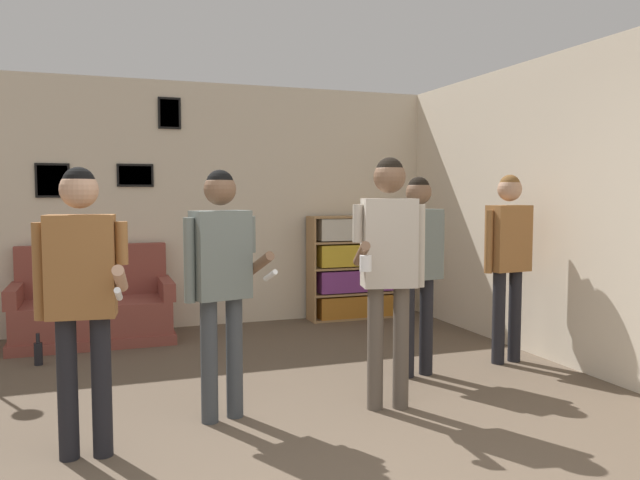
{
  "coord_description": "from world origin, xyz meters",
  "views": [
    {
      "loc": [
        -1.05,
        -2.33,
        1.49
      ],
      "look_at": [
        0.6,
        2.32,
        1.11
      ],
      "focal_mm": 35.0,
      "sensor_mm": 36.0,
      "label": 1
    }
  ],
  "objects_px": {
    "couch": "(94,311)",
    "person_player_foreground_center": "(221,268)",
    "person_spectator_near_bookshelf": "(418,255)",
    "person_player_foreground_left": "(82,282)",
    "bookshelf": "(354,267)",
    "bottle_on_floor": "(38,353)",
    "person_spectator_far_right": "(508,248)",
    "person_watcher_holding_cup": "(389,255)"
  },
  "relations": [
    {
      "from": "person_watcher_holding_cup",
      "to": "person_spectator_near_bookshelf",
      "type": "bearing_deg",
      "value": 48.21
    },
    {
      "from": "person_player_foreground_left",
      "to": "person_spectator_near_bookshelf",
      "type": "distance_m",
      "value": 2.63
    },
    {
      "from": "person_spectator_far_right",
      "to": "person_player_foreground_left",
      "type": "bearing_deg",
      "value": -165.69
    },
    {
      "from": "couch",
      "to": "person_watcher_holding_cup",
      "type": "relative_size",
      "value": 0.89
    },
    {
      "from": "person_spectator_far_right",
      "to": "person_player_foreground_center",
      "type": "bearing_deg",
      "value": -168.12
    },
    {
      "from": "person_spectator_far_right",
      "to": "bottle_on_floor",
      "type": "relative_size",
      "value": 5.89
    },
    {
      "from": "bookshelf",
      "to": "person_player_foreground_center",
      "type": "distance_m",
      "value": 3.51
    },
    {
      "from": "bookshelf",
      "to": "person_spectator_near_bookshelf",
      "type": "xyz_separation_m",
      "value": [
        -0.42,
        -2.33,
        0.38
      ]
    },
    {
      "from": "couch",
      "to": "bottle_on_floor",
      "type": "xyz_separation_m",
      "value": [
        -0.45,
        -0.78,
        -0.2
      ]
    },
    {
      "from": "bookshelf",
      "to": "person_spectator_far_right",
      "type": "distance_m",
      "value": 2.34
    },
    {
      "from": "person_player_foreground_left",
      "to": "person_spectator_near_bookshelf",
      "type": "bearing_deg",
      "value": 17.42
    },
    {
      "from": "couch",
      "to": "bottle_on_floor",
      "type": "height_order",
      "value": "couch"
    },
    {
      "from": "bookshelf",
      "to": "person_player_foreground_left",
      "type": "xyz_separation_m",
      "value": [
        -2.93,
        -3.12,
        0.39
      ]
    },
    {
      "from": "person_player_foreground_left",
      "to": "person_spectator_near_bookshelf",
      "type": "xyz_separation_m",
      "value": [
        2.51,
        0.79,
        -0.01
      ]
    },
    {
      "from": "person_player_foreground_left",
      "to": "person_watcher_holding_cup",
      "type": "xyz_separation_m",
      "value": [
        1.95,
        0.16,
        0.07
      ]
    },
    {
      "from": "couch",
      "to": "person_watcher_holding_cup",
      "type": "height_order",
      "value": "person_watcher_holding_cup"
    },
    {
      "from": "person_player_foreground_left",
      "to": "person_player_foreground_center",
      "type": "relative_size",
      "value": 1.0
    },
    {
      "from": "person_spectator_near_bookshelf",
      "to": "person_player_foreground_center",
      "type": "bearing_deg",
      "value": -164.72
    },
    {
      "from": "couch",
      "to": "person_player_foreground_center",
      "type": "distance_m",
      "value": 2.81
    },
    {
      "from": "person_player_foreground_left",
      "to": "person_watcher_holding_cup",
      "type": "height_order",
      "value": "person_watcher_holding_cup"
    },
    {
      "from": "person_player_foreground_left",
      "to": "person_player_foreground_center",
      "type": "distance_m",
      "value": 0.9
    },
    {
      "from": "bottle_on_floor",
      "to": "person_watcher_holding_cup",
      "type": "bearing_deg",
      "value": -40.09
    },
    {
      "from": "bookshelf",
      "to": "person_player_foreground_center",
      "type": "bearing_deg",
      "value": -126.91
    },
    {
      "from": "bookshelf",
      "to": "person_spectator_near_bookshelf",
      "type": "height_order",
      "value": "person_spectator_near_bookshelf"
    },
    {
      "from": "bookshelf",
      "to": "person_player_foreground_center",
      "type": "relative_size",
      "value": 0.75
    },
    {
      "from": "couch",
      "to": "person_spectator_near_bookshelf",
      "type": "xyz_separation_m",
      "value": [
        2.49,
        -2.14,
        0.68
      ]
    },
    {
      "from": "bookshelf",
      "to": "person_spectator_far_right",
      "type": "relative_size",
      "value": 0.74
    },
    {
      "from": "person_watcher_holding_cup",
      "to": "person_spectator_near_bookshelf",
      "type": "relative_size",
      "value": 1.07
    },
    {
      "from": "person_spectator_near_bookshelf",
      "to": "couch",
      "type": "bearing_deg",
      "value": 139.28
    },
    {
      "from": "person_spectator_near_bookshelf",
      "to": "person_player_foreground_left",
      "type": "bearing_deg",
      "value": -162.58
    },
    {
      "from": "couch",
      "to": "person_spectator_near_bookshelf",
      "type": "distance_m",
      "value": 3.35
    },
    {
      "from": "person_player_foreground_center",
      "to": "person_watcher_holding_cup",
      "type": "distance_m",
      "value": 1.13
    },
    {
      "from": "couch",
      "to": "person_player_foreground_center",
      "type": "height_order",
      "value": "person_player_foreground_center"
    },
    {
      "from": "person_player_foreground_center",
      "to": "person_spectator_near_bookshelf",
      "type": "bearing_deg",
      "value": 15.28
    },
    {
      "from": "bookshelf",
      "to": "person_player_foreground_left",
      "type": "distance_m",
      "value": 4.3
    },
    {
      "from": "couch",
      "to": "person_player_foreground_left",
      "type": "height_order",
      "value": "person_player_foreground_left"
    },
    {
      "from": "bookshelf",
      "to": "bottle_on_floor",
      "type": "height_order",
      "value": "bookshelf"
    },
    {
      "from": "bookshelf",
      "to": "person_player_foreground_left",
      "type": "bearing_deg",
      "value": -133.2
    },
    {
      "from": "person_spectator_near_bookshelf",
      "to": "person_spectator_far_right",
      "type": "relative_size",
      "value": 0.98
    },
    {
      "from": "person_player_foreground_center",
      "to": "person_spectator_far_right",
      "type": "xyz_separation_m",
      "value": [
        2.61,
        0.55,
        0.01
      ]
    },
    {
      "from": "person_player_foreground_left",
      "to": "person_watcher_holding_cup",
      "type": "relative_size",
      "value": 0.94
    },
    {
      "from": "person_watcher_holding_cup",
      "to": "person_player_foreground_center",
      "type": "bearing_deg",
      "value": 171.2
    }
  ]
}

